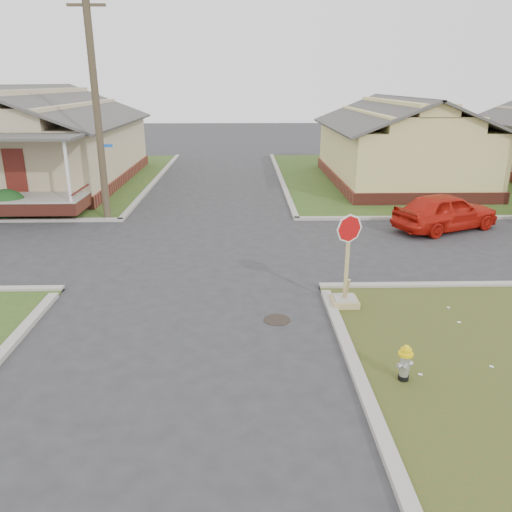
{
  "coord_description": "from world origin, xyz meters",
  "views": [
    {
      "loc": [
        1.43,
        -11.21,
        5.37
      ],
      "look_at": [
        1.74,
        1.0,
        1.1
      ],
      "focal_mm": 35.0,
      "sensor_mm": 36.0,
      "label": 1
    }
  ],
  "objects_px": {
    "utility_pole": "(96,102)",
    "red_sedan": "(446,211)",
    "fire_hydrant": "(405,361)",
    "stop_sign": "(345,286)"
  },
  "relations": [
    {
      "from": "fire_hydrant",
      "to": "red_sedan",
      "type": "height_order",
      "value": "red_sedan"
    },
    {
      "from": "stop_sign",
      "to": "red_sedan",
      "type": "bearing_deg",
      "value": 52.04
    },
    {
      "from": "fire_hydrant",
      "to": "stop_sign",
      "type": "distance_m",
      "value": 3.41
    },
    {
      "from": "fire_hydrant",
      "to": "red_sedan",
      "type": "distance_m",
      "value": 11.22
    },
    {
      "from": "fire_hydrant",
      "to": "red_sedan",
      "type": "bearing_deg",
      "value": 47.47
    },
    {
      "from": "utility_pole",
      "to": "stop_sign",
      "type": "height_order",
      "value": "utility_pole"
    },
    {
      "from": "utility_pole",
      "to": "fire_hydrant",
      "type": "height_order",
      "value": "utility_pole"
    },
    {
      "from": "fire_hydrant",
      "to": "stop_sign",
      "type": "bearing_deg",
      "value": 80.03
    },
    {
      "from": "utility_pole",
      "to": "red_sedan",
      "type": "distance_m",
      "value": 14.01
    },
    {
      "from": "utility_pole",
      "to": "stop_sign",
      "type": "xyz_separation_m",
      "value": [
        8.16,
        -8.67,
        -4.1
      ]
    }
  ]
}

